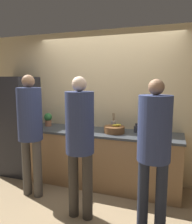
{
  "coord_description": "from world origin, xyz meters",
  "views": [
    {
      "loc": [
        1.1,
        -2.97,
        1.75
      ],
      "look_at": [
        0.0,
        0.15,
        1.27
      ],
      "focal_mm": 35.0,
      "sensor_mm": 36.0,
      "label": 1
    }
  ],
  "objects_px": {
    "refrigerator": "(17,125)",
    "bottle_clear": "(75,124)",
    "utensil_crock": "(114,125)",
    "cup_blue": "(78,124)",
    "person_center": "(80,136)",
    "fruit_bowl": "(114,129)",
    "bottle_dark": "(136,129)",
    "person_left": "(30,125)",
    "potted_plant": "(48,119)",
    "person_right": "(154,141)"
  },
  "relations": [
    {
      "from": "person_center",
      "to": "bottle_clear",
      "type": "bearing_deg",
      "value": 117.84
    },
    {
      "from": "utensil_crock",
      "to": "cup_blue",
      "type": "bearing_deg",
      "value": 178.0
    },
    {
      "from": "person_left",
      "to": "cup_blue",
      "type": "height_order",
      "value": "person_left"
    },
    {
      "from": "cup_blue",
      "to": "person_center",
      "type": "bearing_deg",
      "value": -64.58
    },
    {
      "from": "person_center",
      "to": "person_right",
      "type": "bearing_deg",
      "value": 4.28
    },
    {
      "from": "bottle_clear",
      "to": "potted_plant",
      "type": "xyz_separation_m",
      "value": [
        -0.54,
        -0.01,
        0.05
      ]
    },
    {
      "from": "bottle_clear",
      "to": "bottle_dark",
      "type": "relative_size",
      "value": 1.37
    },
    {
      "from": "person_right",
      "to": "bottle_clear",
      "type": "bearing_deg",
      "value": 146.0
    },
    {
      "from": "person_center",
      "to": "utensil_crock",
      "type": "bearing_deg",
      "value": 83.96
    },
    {
      "from": "person_right",
      "to": "utensil_crock",
      "type": "distance_m",
      "value": 1.33
    },
    {
      "from": "refrigerator",
      "to": "person_right",
      "type": "bearing_deg",
      "value": -18.75
    },
    {
      "from": "person_center",
      "to": "cup_blue",
      "type": "bearing_deg",
      "value": 115.42
    },
    {
      "from": "person_left",
      "to": "potted_plant",
      "type": "height_order",
      "value": "person_left"
    },
    {
      "from": "refrigerator",
      "to": "potted_plant",
      "type": "bearing_deg",
      "value": 6.52
    },
    {
      "from": "refrigerator",
      "to": "utensil_crock",
      "type": "bearing_deg",
      "value": 6.39
    },
    {
      "from": "person_center",
      "to": "cup_blue",
      "type": "distance_m",
      "value": 1.3
    },
    {
      "from": "fruit_bowl",
      "to": "potted_plant",
      "type": "distance_m",
      "value": 1.28
    },
    {
      "from": "person_left",
      "to": "bottle_clear",
      "type": "height_order",
      "value": "person_left"
    },
    {
      "from": "person_center",
      "to": "person_right",
      "type": "height_order",
      "value": "person_center"
    },
    {
      "from": "person_center",
      "to": "bottle_clear",
      "type": "relative_size",
      "value": 8.97
    },
    {
      "from": "utensil_crock",
      "to": "bottle_clear",
      "type": "xyz_separation_m",
      "value": [
        -0.66,
        -0.13,
        -0.0
      ]
    },
    {
      "from": "utensil_crock",
      "to": "cup_blue",
      "type": "xyz_separation_m",
      "value": [
        -0.68,
        0.02,
        -0.04
      ]
    },
    {
      "from": "person_left",
      "to": "utensil_crock",
      "type": "height_order",
      "value": "person_left"
    },
    {
      "from": "person_center",
      "to": "potted_plant",
      "type": "bearing_deg",
      "value": 136.66
    },
    {
      "from": "utensil_crock",
      "to": "potted_plant",
      "type": "relative_size",
      "value": 1.17
    },
    {
      "from": "utensil_crock",
      "to": "bottle_dark",
      "type": "xyz_separation_m",
      "value": [
        0.4,
        -0.08,
        -0.02
      ]
    },
    {
      "from": "refrigerator",
      "to": "bottle_clear",
      "type": "xyz_separation_m",
      "value": [
        1.17,
        0.08,
        0.09
      ]
    },
    {
      "from": "person_center",
      "to": "cup_blue",
      "type": "relative_size",
      "value": 20.2
    },
    {
      "from": "bottle_clear",
      "to": "potted_plant",
      "type": "distance_m",
      "value": 0.54
    },
    {
      "from": "fruit_bowl",
      "to": "person_center",
      "type": "bearing_deg",
      "value": -102.23
    },
    {
      "from": "refrigerator",
      "to": "fruit_bowl",
      "type": "bearing_deg",
      "value": -0.89
    },
    {
      "from": "bottle_clear",
      "to": "potted_plant",
      "type": "relative_size",
      "value": 0.84
    },
    {
      "from": "person_center",
      "to": "potted_plant",
      "type": "xyz_separation_m",
      "value": [
        -1.08,
        1.02,
        -0.03
      ]
    },
    {
      "from": "refrigerator",
      "to": "bottle_clear",
      "type": "relative_size",
      "value": 9.04
    },
    {
      "from": "person_right",
      "to": "person_center",
      "type": "bearing_deg",
      "value": -175.72
    },
    {
      "from": "potted_plant",
      "to": "bottle_dark",
      "type": "bearing_deg",
      "value": 1.76
    },
    {
      "from": "person_right",
      "to": "bottle_dark",
      "type": "xyz_separation_m",
      "value": [
        -0.36,
        1.0,
        -0.1
      ]
    },
    {
      "from": "person_left",
      "to": "person_center",
      "type": "bearing_deg",
      "value": -15.52
    },
    {
      "from": "bottle_clear",
      "to": "potted_plant",
      "type": "bearing_deg",
      "value": -179.24
    },
    {
      "from": "fruit_bowl",
      "to": "utensil_crock",
      "type": "relative_size",
      "value": 1.17
    },
    {
      "from": "person_left",
      "to": "bottle_dark",
      "type": "relative_size",
      "value": 12.54
    },
    {
      "from": "person_left",
      "to": "fruit_bowl",
      "type": "distance_m",
      "value": 1.3
    },
    {
      "from": "refrigerator",
      "to": "bottle_dark",
      "type": "distance_m",
      "value": 2.24
    },
    {
      "from": "utensil_crock",
      "to": "bottle_dark",
      "type": "bearing_deg",
      "value": -11.8
    },
    {
      "from": "bottle_dark",
      "to": "bottle_clear",
      "type": "bearing_deg",
      "value": -177.73
    },
    {
      "from": "refrigerator",
      "to": "potted_plant",
      "type": "distance_m",
      "value": 0.65
    },
    {
      "from": "person_left",
      "to": "person_center",
      "type": "height_order",
      "value": "person_left"
    },
    {
      "from": "person_left",
      "to": "bottle_clear",
      "type": "relative_size",
      "value": 9.13
    },
    {
      "from": "cup_blue",
      "to": "fruit_bowl",
      "type": "bearing_deg",
      "value": -18.86
    },
    {
      "from": "utensil_crock",
      "to": "potted_plant",
      "type": "distance_m",
      "value": 1.21
    }
  ]
}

